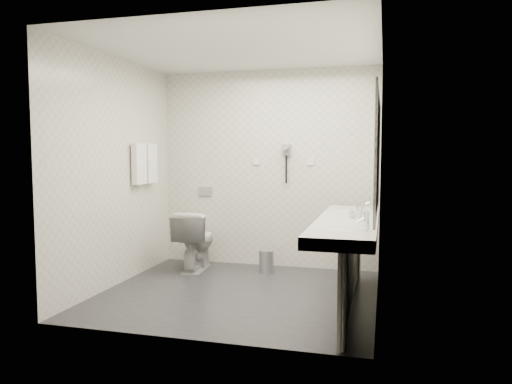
# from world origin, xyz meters

# --- Properties ---
(floor) EXTENTS (2.80, 2.80, 0.00)m
(floor) POSITION_xyz_m (0.00, 0.00, 0.00)
(floor) COLOR #222227
(floor) RESTS_ON ground
(ceiling) EXTENTS (2.80, 2.80, 0.00)m
(ceiling) POSITION_xyz_m (0.00, 0.00, 2.50)
(ceiling) COLOR silver
(ceiling) RESTS_ON wall_back
(wall_back) EXTENTS (2.80, 0.00, 2.80)m
(wall_back) POSITION_xyz_m (0.00, 1.30, 1.25)
(wall_back) COLOR beige
(wall_back) RESTS_ON floor
(wall_front) EXTENTS (2.80, 0.00, 2.80)m
(wall_front) POSITION_xyz_m (0.00, -1.30, 1.25)
(wall_front) COLOR beige
(wall_front) RESTS_ON floor
(wall_left) EXTENTS (0.00, 2.60, 2.60)m
(wall_left) POSITION_xyz_m (-1.40, 0.00, 1.25)
(wall_left) COLOR beige
(wall_left) RESTS_ON floor
(wall_right) EXTENTS (0.00, 2.60, 2.60)m
(wall_right) POSITION_xyz_m (1.40, 0.00, 1.25)
(wall_right) COLOR beige
(wall_right) RESTS_ON floor
(vanity_counter) EXTENTS (0.55, 2.20, 0.10)m
(vanity_counter) POSITION_xyz_m (1.12, -0.20, 0.80)
(vanity_counter) COLOR silver
(vanity_counter) RESTS_ON floor
(vanity_panel) EXTENTS (0.03, 2.15, 0.75)m
(vanity_panel) POSITION_xyz_m (1.15, -0.20, 0.38)
(vanity_panel) COLOR gray
(vanity_panel) RESTS_ON floor
(vanity_post_near) EXTENTS (0.06, 0.06, 0.75)m
(vanity_post_near) POSITION_xyz_m (1.18, -1.24, 0.38)
(vanity_post_near) COLOR silver
(vanity_post_near) RESTS_ON floor
(vanity_post_far) EXTENTS (0.06, 0.06, 0.75)m
(vanity_post_far) POSITION_xyz_m (1.18, 0.84, 0.38)
(vanity_post_far) COLOR silver
(vanity_post_far) RESTS_ON floor
(mirror) EXTENTS (0.02, 2.20, 1.05)m
(mirror) POSITION_xyz_m (1.39, -0.20, 1.45)
(mirror) COLOR #B2BCC6
(mirror) RESTS_ON wall_right
(basin_near) EXTENTS (0.40, 0.31, 0.05)m
(basin_near) POSITION_xyz_m (1.12, -0.85, 0.83)
(basin_near) COLOR silver
(basin_near) RESTS_ON vanity_counter
(basin_far) EXTENTS (0.40, 0.31, 0.05)m
(basin_far) POSITION_xyz_m (1.12, 0.45, 0.83)
(basin_far) COLOR silver
(basin_far) RESTS_ON vanity_counter
(faucet_near) EXTENTS (0.04, 0.04, 0.15)m
(faucet_near) POSITION_xyz_m (1.32, -0.85, 0.92)
(faucet_near) COLOR silver
(faucet_near) RESTS_ON vanity_counter
(faucet_far) EXTENTS (0.04, 0.04, 0.15)m
(faucet_far) POSITION_xyz_m (1.32, 0.45, 0.92)
(faucet_far) COLOR silver
(faucet_far) RESTS_ON vanity_counter
(soap_bottle_a) EXTENTS (0.07, 0.07, 0.11)m
(soap_bottle_a) POSITION_xyz_m (1.16, -0.17, 0.90)
(soap_bottle_a) COLOR white
(soap_bottle_a) RESTS_ON vanity_counter
(soap_bottle_b) EXTENTS (0.09, 0.09, 0.08)m
(soap_bottle_b) POSITION_xyz_m (1.15, -0.08, 0.89)
(soap_bottle_b) COLOR white
(soap_bottle_b) RESTS_ON vanity_counter
(soap_bottle_c) EXTENTS (0.05, 0.05, 0.12)m
(soap_bottle_c) POSITION_xyz_m (1.24, -0.34, 0.91)
(soap_bottle_c) COLOR white
(soap_bottle_c) RESTS_ON vanity_counter
(glass_left) EXTENTS (0.08, 0.08, 0.11)m
(glass_left) POSITION_xyz_m (1.22, 0.01, 0.91)
(glass_left) COLOR silver
(glass_left) RESTS_ON vanity_counter
(glass_right) EXTENTS (0.06, 0.06, 0.11)m
(glass_right) POSITION_xyz_m (1.24, 0.22, 0.90)
(glass_right) COLOR silver
(glass_right) RESTS_ON vanity_counter
(toilet) EXTENTS (0.48, 0.77, 0.74)m
(toilet) POSITION_xyz_m (-0.81, 0.83, 0.37)
(toilet) COLOR silver
(toilet) RESTS_ON floor
(flush_plate) EXTENTS (0.18, 0.02, 0.12)m
(flush_plate) POSITION_xyz_m (-0.85, 1.29, 0.95)
(flush_plate) COLOR #B2B5BA
(flush_plate) RESTS_ON wall_back
(pedal_bin) EXTENTS (0.24, 0.24, 0.26)m
(pedal_bin) POSITION_xyz_m (0.07, 0.94, 0.13)
(pedal_bin) COLOR #B2B5BA
(pedal_bin) RESTS_ON floor
(bin_lid) EXTENTS (0.18, 0.18, 0.02)m
(bin_lid) POSITION_xyz_m (0.07, 0.94, 0.26)
(bin_lid) COLOR #B2B5BA
(bin_lid) RESTS_ON pedal_bin
(towel_rail) EXTENTS (0.02, 0.62, 0.02)m
(towel_rail) POSITION_xyz_m (-1.35, 0.55, 1.55)
(towel_rail) COLOR silver
(towel_rail) RESTS_ON wall_left
(towel_near) EXTENTS (0.07, 0.24, 0.48)m
(towel_near) POSITION_xyz_m (-1.34, 0.41, 1.33)
(towel_near) COLOR white
(towel_near) RESTS_ON towel_rail
(towel_far) EXTENTS (0.07, 0.24, 0.48)m
(towel_far) POSITION_xyz_m (-1.34, 0.69, 1.33)
(towel_far) COLOR white
(towel_far) RESTS_ON towel_rail
(dryer_cradle) EXTENTS (0.10, 0.04, 0.14)m
(dryer_cradle) POSITION_xyz_m (0.25, 1.27, 1.50)
(dryer_cradle) COLOR gray
(dryer_cradle) RESTS_ON wall_back
(dryer_barrel) EXTENTS (0.08, 0.14, 0.08)m
(dryer_barrel) POSITION_xyz_m (0.25, 1.20, 1.53)
(dryer_barrel) COLOR gray
(dryer_barrel) RESTS_ON dryer_cradle
(dryer_cord) EXTENTS (0.02, 0.02, 0.35)m
(dryer_cord) POSITION_xyz_m (0.25, 1.26, 1.25)
(dryer_cord) COLOR black
(dryer_cord) RESTS_ON dryer_cradle
(switch_plate_a) EXTENTS (0.09, 0.02, 0.09)m
(switch_plate_a) POSITION_xyz_m (-0.15, 1.29, 1.35)
(switch_plate_a) COLOR silver
(switch_plate_a) RESTS_ON wall_back
(switch_plate_b) EXTENTS (0.09, 0.02, 0.09)m
(switch_plate_b) POSITION_xyz_m (0.55, 1.29, 1.35)
(switch_plate_b) COLOR silver
(switch_plate_b) RESTS_ON wall_back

